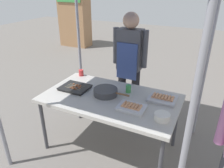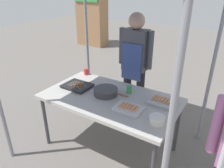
# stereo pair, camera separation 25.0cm
# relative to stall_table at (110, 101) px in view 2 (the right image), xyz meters

# --- Properties ---
(ground_plane) EXTENTS (18.00, 18.00, 0.00)m
(ground_plane) POSITION_rel_stall_table_xyz_m (0.00, 0.00, -0.70)
(ground_plane) COLOR #66605B
(stall_table) EXTENTS (1.60, 0.90, 0.75)m
(stall_table) POSITION_rel_stall_table_xyz_m (0.00, 0.00, 0.00)
(stall_table) COLOR #B7B2A8
(stall_table) RESTS_ON ground
(tray_grilled_sausages) EXTENTS (0.31, 0.26, 0.05)m
(tray_grilled_sausages) POSITION_rel_stall_table_xyz_m (0.58, 0.20, 0.07)
(tray_grilled_sausages) COLOR #ADADB2
(tray_grilled_sausages) RESTS_ON stall_table
(tray_meat_skewers) EXTENTS (0.35, 0.29, 0.04)m
(tray_meat_skewers) POSITION_rel_stall_table_xyz_m (-0.50, -0.00, 0.07)
(tray_meat_skewers) COLOR black
(tray_meat_skewers) RESTS_ON stall_table
(tray_pork_links) EXTENTS (0.30, 0.22, 0.05)m
(tray_pork_links) POSITION_rel_stall_table_xyz_m (0.32, -0.14, 0.07)
(tray_pork_links) COLOR silver
(tray_pork_links) RESTS_ON stall_table
(cooking_wok) EXTENTS (0.45, 0.29, 0.08)m
(cooking_wok) POSITION_rel_stall_table_xyz_m (-0.07, 0.03, 0.10)
(cooking_wok) COLOR #38383A
(cooking_wok) RESTS_ON stall_table
(condiment_bowl) EXTENTS (0.16, 0.16, 0.07)m
(condiment_bowl) POSITION_rel_stall_table_xyz_m (0.66, -0.19, 0.09)
(condiment_bowl) COLOR silver
(condiment_bowl) RESTS_ON stall_table
(drink_cup_near_edge) EXTENTS (0.07, 0.07, 0.09)m
(drink_cup_near_edge) POSITION_rel_stall_table_xyz_m (-0.66, 0.39, 0.10)
(drink_cup_near_edge) COLOR red
(drink_cup_near_edge) RESTS_ON stall_table
(drink_cup_by_wok) EXTENTS (0.06, 0.06, 0.09)m
(drink_cup_by_wok) POSITION_rel_stall_table_xyz_m (0.15, 0.21, 0.10)
(drink_cup_by_wok) COLOR #3F994C
(drink_cup_by_wok) RESTS_ON stall_table
(vendor_woman) EXTENTS (0.52, 0.23, 1.63)m
(vendor_woman) POSITION_rel_stall_table_xyz_m (-0.07, 0.78, 0.27)
(vendor_woman) COLOR black
(vendor_woman) RESTS_ON ground
(neighbor_stall_right) EXTENTS (0.98, 0.54, 2.00)m
(neighbor_stall_right) POSITION_rel_stall_table_xyz_m (-3.31, 4.04, 0.31)
(neighbor_stall_right) COLOR #9E724C
(neighbor_stall_right) RESTS_ON ground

